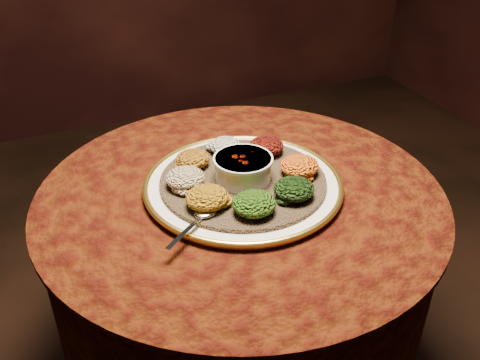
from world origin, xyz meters
name	(u,v)px	position (x,y,z in m)	size (l,w,h in m)	color
table	(240,250)	(0.00, 0.00, 0.55)	(0.96, 0.96, 0.73)	black
platter	(243,185)	(0.01, 0.01, 0.75)	(0.47, 0.47, 0.02)	silver
injera	(243,181)	(0.01, 0.01, 0.76)	(0.39, 0.39, 0.01)	brown
stew_bowl	(243,167)	(0.01, 0.01, 0.80)	(0.14, 0.14, 0.06)	silver
spoon	(202,216)	(-0.13, -0.10, 0.77)	(0.14, 0.11, 0.01)	silver
portion_ayib	(225,146)	(0.02, 0.14, 0.78)	(0.08, 0.08, 0.04)	silver
portion_kitfo	(266,146)	(0.11, 0.09, 0.78)	(0.09, 0.08, 0.04)	black
portion_tikil	(299,166)	(0.14, -0.03, 0.78)	(0.09, 0.09, 0.04)	#BF790F
portion_gomen	(294,189)	(0.08, -0.11, 0.78)	(0.09, 0.09, 0.04)	black
portion_mixveg	(254,204)	(-0.02, -0.13, 0.78)	(0.09, 0.09, 0.05)	#9F270A
portion_kik	(207,198)	(-0.11, -0.07, 0.78)	(0.09, 0.09, 0.05)	#A0600E
portion_timatim	(185,178)	(-0.12, 0.03, 0.78)	(0.09, 0.09, 0.04)	maroon
portion_shiro	(193,159)	(-0.08, 0.11, 0.78)	(0.08, 0.08, 0.04)	#A06013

